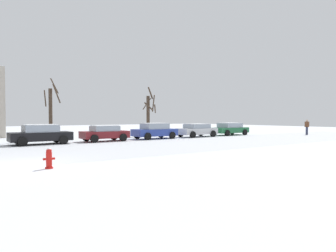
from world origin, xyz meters
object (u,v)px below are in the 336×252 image
object	(u,v)px
fire_hydrant	(49,158)
parked_car_black	(41,134)
parked_car_maroon	(105,133)
parked_car_silver	(197,130)
pedestrian_crossing	(307,126)
parked_car_green	(230,129)
parked_car_blue	(155,131)

from	to	relation	value
fire_hydrant	parked_car_black	bearing A→B (deg)	79.73
parked_car_maroon	parked_car_silver	xyz separation A→B (m)	(9.92, -0.04, 0.01)
parked_car_black	pedestrian_crossing	size ratio (longest dim) A/B	2.47
fire_hydrant	pedestrian_crossing	distance (m)	30.50
parked_car_green	fire_hydrant	bearing A→B (deg)	-152.67
parked_car_maroon	parked_car_silver	size ratio (longest dim) A/B	0.92
parked_car_black	parked_car_green	distance (m)	19.84
pedestrian_crossing	parked_car_silver	bearing A→B (deg)	161.53
parked_car_maroon	parked_car_blue	size ratio (longest dim) A/B	0.93
parked_car_black	pedestrian_crossing	distance (m)	28.03
fire_hydrant	parked_car_blue	distance (m)	16.45
parked_car_black	parked_car_maroon	xyz separation A→B (m)	(4.96, -0.09, -0.06)
parked_car_maroon	parked_car_silver	world-z (taller)	parked_car_silver
parked_car_blue	parked_car_black	bearing A→B (deg)	-179.86
parked_car_blue	pedestrian_crossing	distance (m)	18.30
parked_car_green	parked_car_silver	bearing A→B (deg)	-177.89
parked_car_maroon	pedestrian_crossing	xyz separation A→B (m)	(22.72, -4.32, 0.32)
parked_car_maroon	fire_hydrant	bearing A→B (deg)	-122.08
fire_hydrant	parked_car_blue	xyz separation A→B (m)	(11.96, 11.28, 0.34)
parked_car_blue	parked_car_green	xyz separation A→B (m)	(9.92, 0.02, -0.03)
fire_hydrant	parked_car_maroon	world-z (taller)	parked_car_maroon
parked_car_blue	parked_car_green	bearing A→B (deg)	0.13
parked_car_maroon	parked_car_blue	distance (m)	4.96
fire_hydrant	pedestrian_crossing	xyz separation A→B (m)	(29.72, 6.85, 0.60)
parked_car_silver	pedestrian_crossing	xyz separation A→B (m)	(12.80, -4.27, 0.31)
parked_car_black	parked_car_silver	size ratio (longest dim) A/B	1.02
parked_car_maroon	parked_car_blue	bearing A→B (deg)	1.36
fire_hydrant	pedestrian_crossing	bearing A→B (deg)	12.98
parked_car_green	parked_car_maroon	bearing A→B (deg)	-179.46
parked_car_silver	parked_car_green	bearing A→B (deg)	2.11
parked_car_green	pedestrian_crossing	distance (m)	9.02
fire_hydrant	parked_car_black	world-z (taller)	parked_car_black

